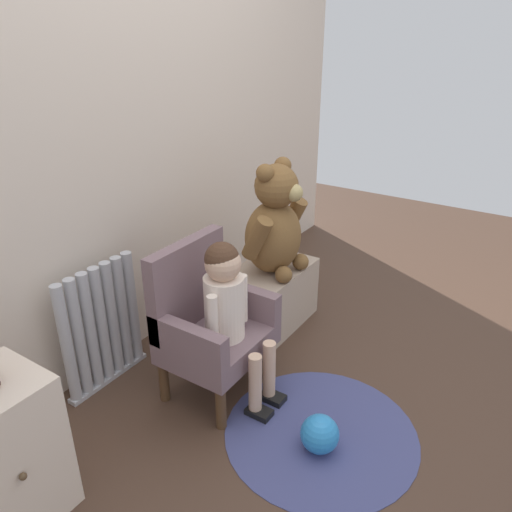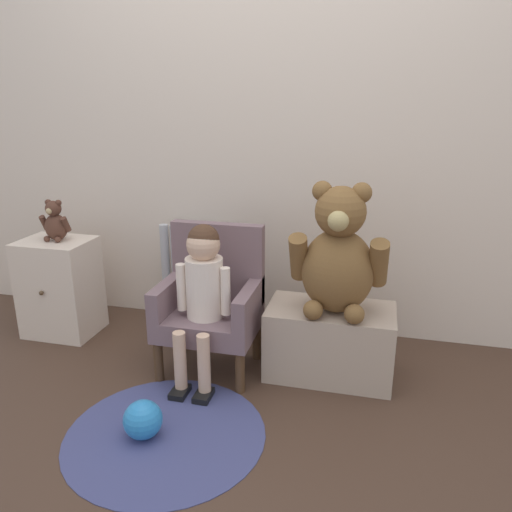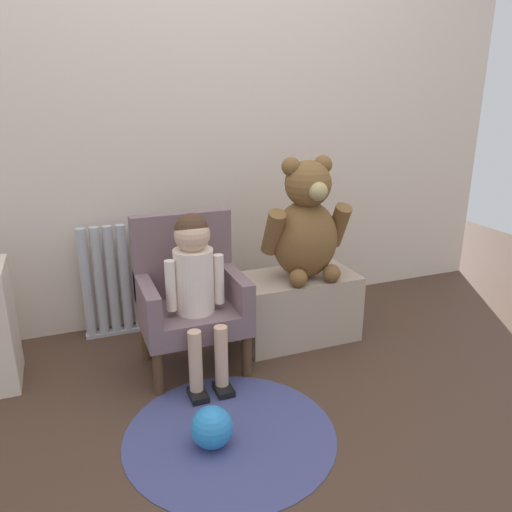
{
  "view_description": "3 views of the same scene",
  "coord_description": "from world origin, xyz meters",
  "px_view_note": "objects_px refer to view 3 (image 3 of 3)",
  "views": [
    {
      "loc": [
        -1.6,
        -0.63,
        1.51
      ],
      "look_at": [
        0.17,
        0.52,
        0.53
      ],
      "focal_mm": 35.0,
      "sensor_mm": 36.0,
      "label": 1
    },
    {
      "loc": [
        0.57,
        -1.52,
        1.26
      ],
      "look_at": [
        0.05,
        0.55,
        0.58
      ],
      "focal_mm": 35.0,
      "sensor_mm": 36.0,
      "label": 2
    },
    {
      "loc": [
        -0.65,
        -1.48,
        1.21
      ],
      "look_at": [
        0.13,
        0.5,
        0.5
      ],
      "focal_mm": 35.0,
      "sensor_mm": 36.0,
      "label": 3
    }
  ],
  "objects_px": {
    "toy_ball": "(212,427)",
    "child_figure": "(195,274)",
    "floor_rug": "(230,434)",
    "large_teddy_bear": "(306,226)",
    "child_armchair": "(190,295)",
    "low_bench": "(297,307)",
    "radiator": "(125,280)"
  },
  "relations": [
    {
      "from": "toy_ball",
      "to": "large_teddy_bear",
      "type": "bearing_deg",
      "value": 42.71
    },
    {
      "from": "large_teddy_bear",
      "to": "floor_rug",
      "type": "relative_size",
      "value": 0.75
    },
    {
      "from": "radiator",
      "to": "toy_ball",
      "type": "bearing_deg",
      "value": -81.52
    },
    {
      "from": "floor_rug",
      "to": "toy_ball",
      "type": "distance_m",
      "value": 0.11
    },
    {
      "from": "radiator",
      "to": "child_armchair",
      "type": "distance_m",
      "value": 0.49
    },
    {
      "from": "low_bench",
      "to": "toy_ball",
      "type": "distance_m",
      "value": 0.91
    },
    {
      "from": "low_bench",
      "to": "large_teddy_bear",
      "type": "bearing_deg",
      "value": -51.69
    },
    {
      "from": "child_figure",
      "to": "low_bench",
      "type": "distance_m",
      "value": 0.66
    },
    {
      "from": "child_figure",
      "to": "floor_rug",
      "type": "distance_m",
      "value": 0.65
    },
    {
      "from": "child_figure",
      "to": "low_bench",
      "type": "bearing_deg",
      "value": 15.84
    },
    {
      "from": "toy_ball",
      "to": "child_figure",
      "type": "bearing_deg",
      "value": 80.21
    },
    {
      "from": "radiator",
      "to": "large_teddy_bear",
      "type": "xyz_separation_m",
      "value": [
        0.82,
        -0.4,
        0.31
      ]
    },
    {
      "from": "child_armchair",
      "to": "toy_ball",
      "type": "bearing_deg",
      "value": -97.98
    },
    {
      "from": "low_bench",
      "to": "floor_rug",
      "type": "height_order",
      "value": "low_bench"
    },
    {
      "from": "large_teddy_bear",
      "to": "floor_rug",
      "type": "height_order",
      "value": "large_teddy_bear"
    },
    {
      "from": "child_armchair",
      "to": "floor_rug",
      "type": "distance_m",
      "value": 0.66
    },
    {
      "from": "child_armchair",
      "to": "low_bench",
      "type": "height_order",
      "value": "child_armchair"
    },
    {
      "from": "child_armchair",
      "to": "large_teddy_bear",
      "type": "distance_m",
      "value": 0.64
    },
    {
      "from": "toy_ball",
      "to": "radiator",
      "type": "bearing_deg",
      "value": 98.48
    },
    {
      "from": "large_teddy_bear",
      "to": "toy_ball",
      "type": "bearing_deg",
      "value": -137.29
    },
    {
      "from": "floor_rug",
      "to": "toy_ball",
      "type": "xyz_separation_m",
      "value": [
        -0.08,
        -0.03,
        0.07
      ]
    },
    {
      "from": "low_bench",
      "to": "toy_ball",
      "type": "relative_size",
      "value": 3.82
    },
    {
      "from": "radiator",
      "to": "child_armchair",
      "type": "xyz_separation_m",
      "value": [
        0.23,
        -0.42,
        0.05
      ]
    },
    {
      "from": "radiator",
      "to": "child_figure",
      "type": "height_order",
      "value": "child_figure"
    },
    {
      "from": "low_bench",
      "to": "toy_ball",
      "type": "bearing_deg",
      "value": -135.14
    },
    {
      "from": "floor_rug",
      "to": "toy_ball",
      "type": "bearing_deg",
      "value": -159.18
    },
    {
      "from": "child_figure",
      "to": "low_bench",
      "type": "relative_size",
      "value": 1.26
    },
    {
      "from": "child_figure",
      "to": "radiator",
      "type": "bearing_deg",
      "value": 113.71
    },
    {
      "from": "child_armchair",
      "to": "large_teddy_bear",
      "type": "height_order",
      "value": "large_teddy_bear"
    },
    {
      "from": "low_bench",
      "to": "child_figure",
      "type": "bearing_deg",
      "value": -164.16
    },
    {
      "from": "large_teddy_bear",
      "to": "floor_rug",
      "type": "bearing_deg",
      "value": -135.16
    },
    {
      "from": "low_bench",
      "to": "floor_rug",
      "type": "bearing_deg",
      "value": -132.82
    }
  ]
}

